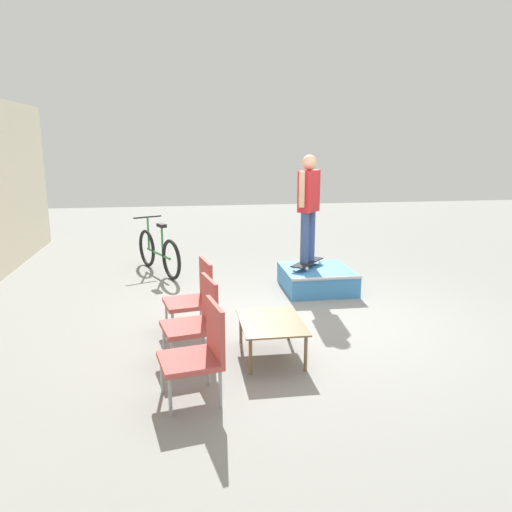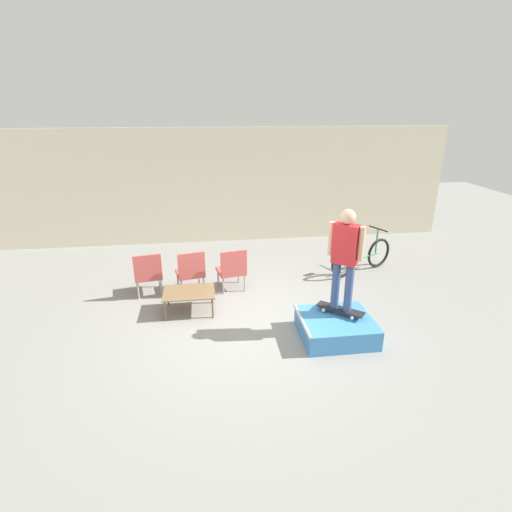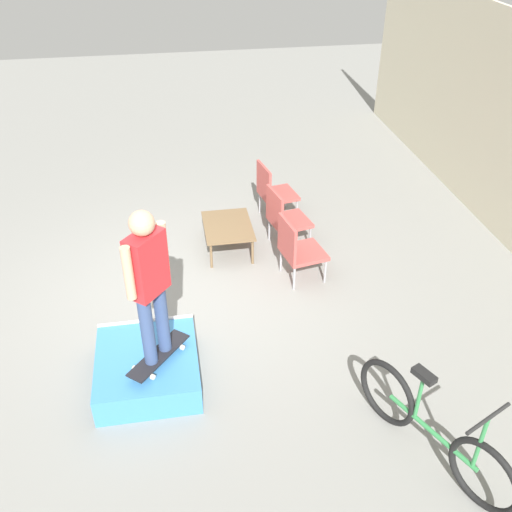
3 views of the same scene
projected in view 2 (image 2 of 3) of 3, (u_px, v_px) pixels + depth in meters
ground_plane at (248, 328)px, 6.73m from camera, size 24.00×24.00×0.00m
house_wall_back at (227, 186)px, 10.53m from camera, size 12.00×0.06×3.00m
skate_ramp_box at (336, 327)px, 6.43m from camera, size 1.16×1.05×0.35m
skateboard_on_ramp at (340, 309)px, 6.48m from camera, size 0.73×0.66×0.07m
person_skater at (345, 253)px, 6.13m from camera, size 0.46×0.40×1.66m
coffee_table at (189, 294)px, 7.14m from camera, size 0.91×0.67×0.40m
patio_chair_left at (148, 273)px, 7.73m from camera, size 0.61×0.61×0.89m
patio_chair_center at (191, 270)px, 7.83m from camera, size 0.62×0.62×0.89m
patio_chair_right at (232, 268)px, 7.93m from camera, size 0.61×0.61×0.89m
bicycle at (362, 257)px, 8.85m from camera, size 1.65×0.83×0.96m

